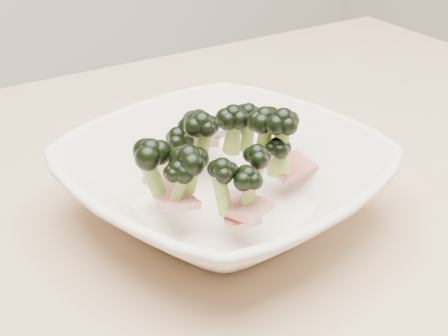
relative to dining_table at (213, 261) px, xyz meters
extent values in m
cube|color=tan|center=(0.00, 0.00, 0.08)|extent=(1.20, 0.80, 0.04)
cylinder|color=tan|center=(0.55, 0.35, -0.30)|extent=(0.06, 0.06, 0.71)
imported|color=beige|center=(-0.02, -0.05, 0.13)|extent=(0.35, 0.35, 0.07)
cylinder|color=olive|center=(-0.05, -0.09, 0.16)|extent=(0.01, 0.02, 0.04)
ellipsoid|color=black|center=(-0.05, -0.09, 0.18)|extent=(0.03, 0.03, 0.03)
cylinder|color=olive|center=(0.01, -0.02, 0.16)|extent=(0.02, 0.02, 0.04)
ellipsoid|color=black|center=(0.01, -0.02, 0.19)|extent=(0.04, 0.04, 0.03)
cylinder|color=olive|center=(0.03, -0.05, 0.17)|extent=(0.02, 0.02, 0.04)
ellipsoid|color=black|center=(0.03, -0.05, 0.19)|extent=(0.04, 0.04, 0.03)
cylinder|color=olive|center=(-0.08, -0.03, 0.15)|extent=(0.03, 0.02, 0.05)
ellipsoid|color=black|center=(-0.08, -0.03, 0.18)|extent=(0.04, 0.04, 0.03)
cylinder|color=olive|center=(0.04, -0.07, 0.17)|extent=(0.02, 0.03, 0.05)
ellipsoid|color=black|center=(0.04, -0.07, 0.20)|extent=(0.04, 0.04, 0.03)
cylinder|color=olive|center=(0.03, -0.01, 0.16)|extent=(0.02, 0.02, 0.04)
ellipsoid|color=black|center=(0.03, -0.01, 0.18)|extent=(0.03, 0.03, 0.03)
cylinder|color=olive|center=(0.03, -0.07, 0.15)|extent=(0.02, 0.02, 0.03)
ellipsoid|color=black|center=(0.03, -0.07, 0.17)|extent=(0.03, 0.03, 0.02)
cylinder|color=olive|center=(-0.07, -0.06, 0.15)|extent=(0.02, 0.01, 0.03)
ellipsoid|color=black|center=(-0.07, -0.06, 0.17)|extent=(0.03, 0.03, 0.02)
cylinder|color=olive|center=(-0.01, -0.09, 0.16)|extent=(0.02, 0.02, 0.03)
ellipsoid|color=black|center=(-0.01, -0.09, 0.18)|extent=(0.03, 0.03, 0.02)
cylinder|color=olive|center=(-0.06, -0.06, 0.16)|extent=(0.02, 0.02, 0.03)
ellipsoid|color=black|center=(-0.06, -0.06, 0.18)|extent=(0.04, 0.04, 0.03)
cylinder|color=olive|center=(-0.03, -0.04, 0.18)|extent=(0.02, 0.02, 0.04)
ellipsoid|color=black|center=(-0.03, -0.04, 0.20)|extent=(0.03, 0.03, 0.03)
cylinder|color=olive|center=(-0.01, 0.02, 0.14)|extent=(0.02, 0.02, 0.04)
ellipsoid|color=black|center=(-0.01, 0.02, 0.17)|extent=(0.04, 0.04, 0.03)
cylinder|color=olive|center=(0.02, 0.00, 0.15)|extent=(0.01, 0.02, 0.04)
ellipsoid|color=black|center=(0.02, 0.00, 0.17)|extent=(0.03, 0.03, 0.03)
cylinder|color=olive|center=(-0.03, -0.11, 0.15)|extent=(0.02, 0.01, 0.04)
ellipsoid|color=black|center=(-0.03, -0.11, 0.17)|extent=(0.03, 0.03, 0.02)
cylinder|color=olive|center=(-0.03, -0.03, 0.18)|extent=(0.01, 0.01, 0.03)
ellipsoid|color=black|center=(-0.03, -0.03, 0.20)|extent=(0.03, 0.03, 0.02)
cylinder|color=olive|center=(-0.03, 0.02, 0.14)|extent=(0.02, 0.02, 0.03)
ellipsoid|color=black|center=(-0.03, 0.02, 0.16)|extent=(0.03, 0.03, 0.03)
cube|color=maroon|center=(-0.07, -0.02, 0.14)|extent=(0.03, 0.04, 0.02)
cube|color=maroon|center=(0.06, -0.06, 0.13)|extent=(0.05, 0.04, 0.02)
cube|color=maroon|center=(0.01, 0.02, 0.14)|extent=(0.05, 0.05, 0.02)
cube|color=maroon|center=(-0.03, -0.10, 0.14)|extent=(0.05, 0.05, 0.02)
cube|color=maroon|center=(-0.07, -0.06, 0.14)|extent=(0.04, 0.04, 0.02)
cube|color=maroon|center=(-0.03, -0.11, 0.14)|extent=(0.04, 0.04, 0.02)
camera|label=1|loc=(-0.29, -0.49, 0.44)|focal=50.00mm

